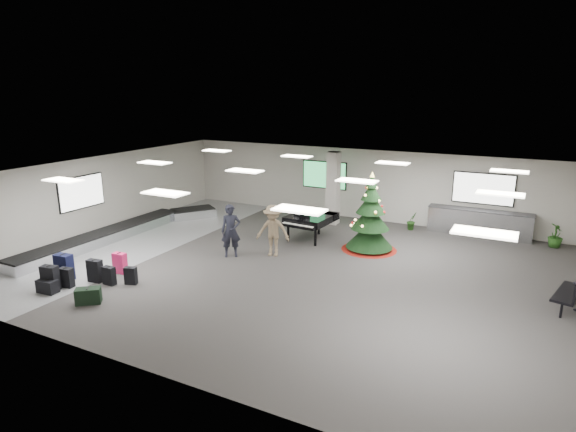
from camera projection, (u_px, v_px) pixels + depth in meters
The scene contains 20 objects.
ground at pixel (297, 267), 16.24m from camera, with size 18.00×18.00×0.00m, color #373432.
room_envelope at pixel (296, 195), 16.38m from camera, with size 18.02×14.02×3.21m.
baggage_carousel at pixel (124, 231), 19.57m from camera, with size 2.28×9.71×0.43m.
service_counter at pixel (479, 223), 19.60m from camera, with size 4.05×0.65×1.08m.
suitcase_0 at pixel (50, 278), 14.32m from camera, with size 0.53×0.37×0.78m.
suitcase_1 at pixel (95, 271), 14.95m from camera, with size 0.49×0.30×0.74m.
pink_suitcase at pixel (120, 263), 15.66m from camera, with size 0.45×0.27×0.70m.
suitcase_3 at pixel (131, 276), 14.79m from camera, with size 0.41×0.30×0.56m.
navy_suitcase at pixel (64, 267), 15.08m from camera, with size 0.57×0.36×0.86m.
suitcase_5 at pixel (67, 278), 14.56m from camera, with size 0.43×0.28×0.63m.
green_duffel at pixel (88, 296), 13.47m from camera, with size 0.74×0.68×0.47m.
suitcase_7 at pixel (109, 276), 14.75m from camera, with size 0.40×0.21×0.59m.
black_duffel at pixel (48, 286), 14.18m from camera, with size 0.63×0.39×0.42m.
christmas_tree at pixel (370, 224), 17.76m from camera, with size 2.07×2.07×2.95m.
grand_piano at pixel (310, 219), 19.07m from camera, with size 1.71×2.12×1.15m.
bench at pixel (574, 290), 12.96m from camera, with size 0.96×1.77×1.07m.
traveler_a at pixel (231, 231), 17.05m from camera, with size 0.69×0.46×1.90m, color black.
traveler_b at pixel (273, 231), 17.14m from camera, with size 1.21×0.69×1.87m, color #7C684D.
potted_plant_left at pixel (412, 221), 20.44m from camera, with size 0.43×0.34×0.78m, color #173B12.
potted_plant_right at pixel (556, 236), 18.17m from camera, with size 0.51×0.51×0.92m, color #173B12.
Camera 1 is at (6.69, -13.70, 5.87)m, focal length 30.00 mm.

